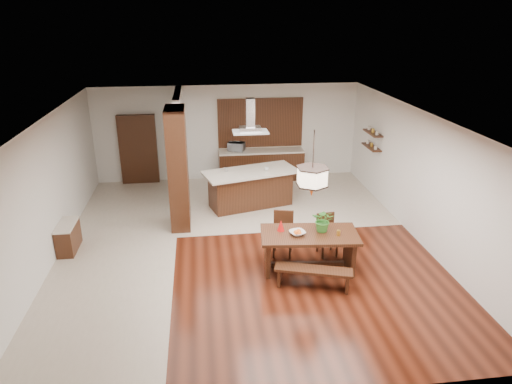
{
  "coord_description": "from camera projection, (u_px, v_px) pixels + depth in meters",
  "views": [
    {
      "loc": [
        -0.86,
        -9.14,
        4.88
      ],
      "look_at": [
        0.3,
        0.0,
        1.25
      ],
      "focal_mm": 32.0,
      "sensor_mm": 36.0,
      "label": 1
    }
  ],
  "objects": [
    {
      "name": "room_shell",
      "position": [
        242.0,
        157.0,
        9.57
      ],
      "size": [
        9.0,
        9.04,
        2.92
      ],
      "color": "#361309",
      "rests_on": "ground"
    },
    {
      "name": "tile_hallway",
      "position": [
        118.0,
        251.0,
        10.0
      ],
      "size": [
        2.5,
        9.0,
        0.01
      ],
      "primitive_type": "cube",
      "color": "beige",
      "rests_on": "ground"
    },
    {
      "name": "tile_kitchen",
      "position": [
        278.0,
        199.0,
        12.77
      ],
      "size": [
        5.5,
        4.0,
        0.01
      ],
      "primitive_type": "cube",
      "color": "beige",
      "rests_on": "ground"
    },
    {
      "name": "soffit_band",
      "position": [
        241.0,
        118.0,
        9.26
      ],
      "size": [
        8.0,
        9.0,
        0.02
      ],
      "primitive_type": "cube",
      "color": "#3C230F",
      "rests_on": "room_shell"
    },
    {
      "name": "partition_pier",
      "position": [
        178.0,
        169.0,
        10.73
      ],
      "size": [
        0.45,
        1.0,
        2.9
      ],
      "primitive_type": "cube",
      "color": "black",
      "rests_on": "ground"
    },
    {
      "name": "partition_stub",
      "position": [
        180.0,
        145.0,
        12.67
      ],
      "size": [
        0.18,
        2.4,
        2.9
      ],
      "primitive_type": "cube",
      "color": "silver",
      "rests_on": "ground"
    },
    {
      "name": "hallway_console",
      "position": [
        68.0,
        237.0,
        9.94
      ],
      "size": [
        0.37,
        0.88,
        0.63
      ],
      "primitive_type": "cube",
      "color": "black",
      "rests_on": "ground"
    },
    {
      "name": "hallway_doorway",
      "position": [
        138.0,
        150.0,
        13.68
      ],
      "size": [
        1.1,
        0.2,
        2.1
      ],
      "primitive_type": "cube",
      "color": "black",
      "rests_on": "ground"
    },
    {
      "name": "rear_counter",
      "position": [
        261.0,
        165.0,
        14.14
      ],
      "size": [
        2.6,
        0.62,
        0.95
      ],
      "color": "black",
      "rests_on": "ground"
    },
    {
      "name": "kitchen_window",
      "position": [
        260.0,
        123.0,
        13.91
      ],
      "size": [
        2.6,
        0.08,
        1.5
      ],
      "primitive_type": "cube",
      "color": "#935E2C",
      "rests_on": "room_shell"
    },
    {
      "name": "shelf_lower",
      "position": [
        371.0,
        147.0,
        12.66
      ],
      "size": [
        0.26,
        0.9,
        0.04
      ],
      "primitive_type": "cube",
      "color": "black",
      "rests_on": "room_shell"
    },
    {
      "name": "shelf_upper",
      "position": [
        373.0,
        133.0,
        12.52
      ],
      "size": [
        0.26,
        0.9,
        0.04
      ],
      "primitive_type": "cube",
      "color": "black",
      "rests_on": "room_shell"
    },
    {
      "name": "dining_table",
      "position": [
        309.0,
        243.0,
        9.12
      ],
      "size": [
        2.01,
        1.15,
        0.8
      ],
      "rotation": [
        0.0,
        0.0,
        -0.1
      ],
      "color": "black",
      "rests_on": "ground"
    },
    {
      "name": "dining_bench",
      "position": [
        313.0,
        278.0,
        8.61
      ],
      "size": [
        1.49,
        0.74,
        0.41
      ],
      "primitive_type": null,
      "rotation": [
        0.0,
        0.0,
        -0.31
      ],
      "color": "black",
      "rests_on": "ground"
    },
    {
      "name": "dining_chair_left",
      "position": [
        283.0,
        235.0,
        9.7
      ],
      "size": [
        0.52,
        0.52,
        0.96
      ],
      "primitive_type": null,
      "rotation": [
        0.0,
        0.0,
        -0.25
      ],
      "color": "black",
      "rests_on": "ground"
    },
    {
      "name": "dining_chair_right",
      "position": [
        328.0,
        235.0,
        9.73
      ],
      "size": [
        0.44,
        0.44,
        0.9
      ],
      "primitive_type": null,
      "rotation": [
        0.0,
        0.0,
        0.11
      ],
      "color": "black",
      "rests_on": "ground"
    },
    {
      "name": "pendant_lantern",
      "position": [
        313.0,
        164.0,
        8.51
      ],
      "size": [
        0.64,
        0.64,
        1.31
      ],
      "primitive_type": null,
      "color": "beige",
      "rests_on": "room_shell"
    },
    {
      "name": "foliage_plant",
      "position": [
        323.0,
        220.0,
        9.04
      ],
      "size": [
        0.55,
        0.52,
        0.48
      ],
      "primitive_type": "imported",
      "rotation": [
        0.0,
        0.0,
        -0.42
      ],
      "color": "#347E2A",
      "rests_on": "dining_table"
    },
    {
      "name": "fruit_bowl",
      "position": [
        297.0,
        233.0,
        8.98
      ],
      "size": [
        0.38,
        0.38,
        0.07
      ],
      "primitive_type": "imported",
      "rotation": [
        0.0,
        0.0,
        0.29
      ],
      "color": "beige",
      "rests_on": "dining_table"
    },
    {
      "name": "napkin_cone",
      "position": [
        281.0,
        225.0,
        9.11
      ],
      "size": [
        0.18,
        0.18,
        0.23
      ],
      "primitive_type": "cone",
      "rotation": [
        0.0,
        0.0,
        -0.32
      ],
      "color": "red",
      "rests_on": "dining_table"
    },
    {
      "name": "gold_ornament",
      "position": [
        338.0,
        233.0,
        8.94
      ],
      "size": [
        0.09,
        0.09,
        0.11
      ],
      "primitive_type": "cylinder",
      "rotation": [
        0.0,
        0.0,
        0.26
      ],
      "color": "gold",
      "rests_on": "dining_table"
    },
    {
      "name": "kitchen_island",
      "position": [
        251.0,
        188.0,
        12.17
      ],
      "size": [
        2.64,
        1.68,
        1.01
      ],
      "rotation": [
        0.0,
        0.0,
        0.27
      ],
      "color": "black",
      "rests_on": "ground"
    },
    {
      "name": "range_hood",
      "position": [
        250.0,
        116.0,
        11.46
      ],
      "size": [
        0.9,
        0.55,
        0.87
      ],
      "primitive_type": null,
      "color": "silver",
      "rests_on": "room_shell"
    },
    {
      "name": "island_cup",
      "position": [
        267.0,
        169.0,
        11.96
      ],
      "size": [
        0.14,
        0.14,
        0.09
      ],
      "primitive_type": "imported",
      "rotation": [
        0.0,
        0.0,
        -0.26
      ],
      "color": "silver",
      "rests_on": "kitchen_island"
    },
    {
      "name": "microwave",
      "position": [
        236.0,
        147.0,
        13.86
      ],
      "size": [
        0.57,
        0.5,
        0.27
      ],
      "primitive_type": "imported",
      "rotation": [
        0.0,
        0.0,
        -0.42
      ],
      "color": "silver",
      "rests_on": "rear_counter"
    }
  ]
}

